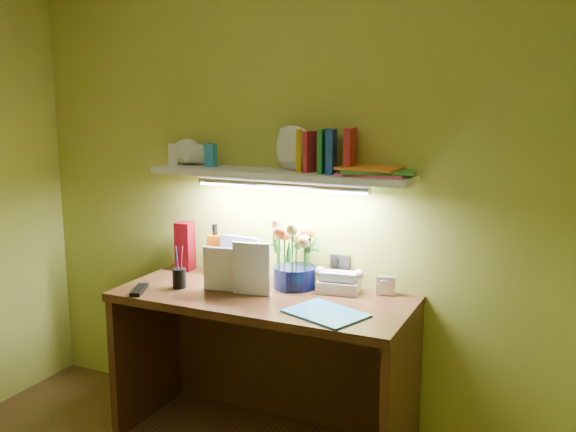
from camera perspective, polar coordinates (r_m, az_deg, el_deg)
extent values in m
cube|color=#3A1B10|center=(3.16, -2.23, -13.48)|extent=(1.40, 0.60, 0.75)
cube|color=silver|center=(3.05, 8.70, -6.11)|extent=(0.10, 0.06, 0.09)
cube|color=#53040B|center=(3.45, -9.14, -2.67)|extent=(0.09, 0.09, 0.26)
cylinder|color=black|center=(3.15, -9.66, -4.90)|extent=(0.08, 0.08, 0.16)
cube|color=black|center=(3.15, -13.08, -6.40)|extent=(0.11, 0.18, 0.02)
cube|color=#2D89CD|center=(2.77, 3.38, -8.62)|extent=(0.38, 0.33, 0.01)
imported|color=silver|center=(3.10, -7.53, -4.60)|extent=(0.16, 0.04, 0.21)
imported|color=white|center=(3.03, -4.94, -4.56)|extent=(0.19, 0.04, 0.25)
cube|color=white|center=(3.06, -0.87, 3.76)|extent=(1.30, 0.25, 0.03)
imported|color=white|center=(3.34, -9.81, 5.35)|extent=(0.16, 0.16, 0.10)
imported|color=white|center=(3.30, -9.12, 5.26)|extent=(0.14, 0.14, 0.10)
imported|color=white|center=(3.04, -0.26, 4.48)|extent=(0.28, 0.28, 0.05)
cube|color=white|center=(3.40, -10.08, 5.44)|extent=(0.06, 0.05, 0.11)
cube|color=#2D89CD|center=(3.25, -6.89, 5.39)|extent=(0.05, 0.04, 0.12)
cube|color=red|center=(3.02, 2.32, 5.76)|extent=(0.07, 0.13, 0.19)
cube|color=gold|center=(3.04, 1.09, 5.87)|extent=(0.06, 0.12, 0.20)
cube|color=#1C47B6|center=(2.96, 3.87, 5.74)|extent=(0.06, 0.15, 0.20)
cube|color=#268A33|center=(2.97, 3.20, 5.80)|extent=(0.03, 0.13, 0.20)
cube|color=red|center=(2.96, 5.52, 5.77)|extent=(0.05, 0.15, 0.21)
cube|color=#ED5393|center=(2.93, 7.60, 3.76)|extent=(0.32, 0.24, 0.01)
cube|color=green|center=(2.93, 8.06, 4.02)|extent=(0.36, 0.29, 0.01)
cube|color=orange|center=(2.91, 7.27, 4.26)|extent=(0.28, 0.21, 0.01)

